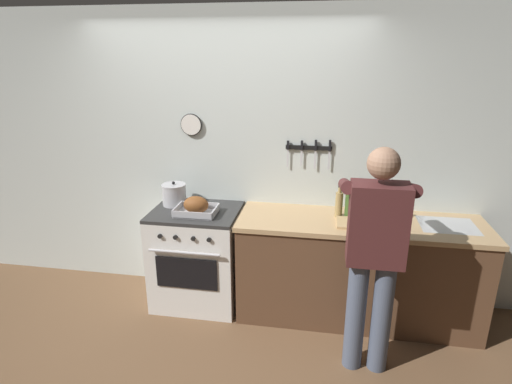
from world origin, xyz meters
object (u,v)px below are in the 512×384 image
bottle_olive_oil (349,204)px  stock_pot (174,194)px  stove (198,256)px  bottle_soy_sauce (359,202)px  bottle_vinegar (339,204)px  bottle_dish_soap (391,209)px  roasting_pan (196,207)px  person_cook (375,249)px  cutting_board (359,224)px

bottle_olive_oil → stock_pot: bearing=178.4°
stove → bottle_soy_sauce: bottle_soy_sauce is taller
bottle_vinegar → bottle_dish_soap: (0.42, -0.02, -0.01)m
stove → stock_pot: (-0.23, 0.11, 0.55)m
roasting_pan → bottle_olive_oil: bearing=6.7°
stock_pot → bottle_dish_soap: bottle_dish_soap is taller
bottle_soy_sauce → bottle_dish_soap: bearing=-32.3°
stove → roasting_pan: bearing=-66.2°
bottle_vinegar → bottle_dish_soap: bearing=-3.1°
bottle_olive_oil → bottle_soy_sauce: size_ratio=1.25×
bottle_dish_soap → bottle_soy_sauce: bottle_dish_soap is taller
roasting_pan → bottle_dish_soap: size_ratio=1.44×
stove → person_cook: 1.67m
bottle_vinegar → bottle_olive_oil: size_ratio=1.00×
stove → bottle_vinegar: bearing=3.2°
stock_pot → bottle_vinegar: bearing=-1.6°
cutting_board → bottle_soy_sauce: (0.01, 0.29, 0.08)m
person_cook → cutting_board: 0.54m
roasting_pan → bottle_vinegar: (1.20, 0.15, 0.05)m
cutting_board → bottle_vinegar: 0.25m
bottle_dish_soap → bottle_soy_sauce: bearing=147.7°
roasting_pan → cutting_board: (1.36, -0.00, -0.06)m
roasting_pan → stock_pot: size_ratio=1.59×
bottle_olive_oil → bottle_dish_soap: bearing=-3.4°
stove → person_cook: (1.47, -0.62, 0.50)m
cutting_board → bottle_vinegar: (-0.16, 0.16, 0.10)m
roasting_pan → cutting_board: roasting_pan is taller
stove → cutting_board: 1.48m
person_cook → bottle_vinegar: bearing=15.1°
bottle_soy_sauce → bottle_olive_oil: bearing=-124.5°
stove → cutting_board: size_ratio=2.50×
stove → bottle_vinegar: (1.24, 0.07, 0.56)m
cutting_board → stove: bearing=176.4°
stove → roasting_pan: 0.53m
person_cook → bottle_olive_oil: person_cook is taller
cutting_board → bottle_dish_soap: size_ratio=1.47×
stock_pot → cutting_board: size_ratio=0.61×
cutting_board → bottle_dish_soap: (0.26, 0.13, 0.09)m
roasting_pan → cutting_board: size_ratio=0.98×
stove → bottle_olive_oil: bearing=2.9°
roasting_pan → bottle_dish_soap: bearing=4.6°
stock_pot → bottle_olive_oil: size_ratio=0.81×
person_cook → bottle_dish_soap: bearing=-19.3°
bottle_dish_soap → bottle_vinegar: bearing=176.9°
cutting_board → bottle_soy_sauce: bottle_soy_sauce is taller
person_cook → bottle_vinegar: (-0.23, 0.69, 0.06)m
stove → bottle_dish_soap: bearing=1.6°
roasting_pan → bottle_vinegar: size_ratio=1.29×
cutting_board → roasting_pan: bearing=179.8°
person_cook → bottle_soy_sauce: person_cook is taller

